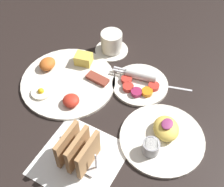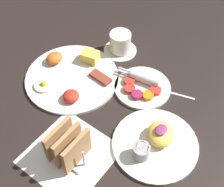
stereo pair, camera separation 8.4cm
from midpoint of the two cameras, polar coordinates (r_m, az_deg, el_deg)
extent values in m
plane|color=black|center=(0.94, -2.36, -5.23)|extent=(3.00, 3.00, 0.00)
cube|color=white|center=(0.88, -8.72, -12.02)|extent=(0.22, 0.22, 0.00)
cylinder|color=silver|center=(1.05, -10.27, 2.03)|extent=(0.31, 0.31, 0.01)
cube|color=#E5C64C|center=(1.08, -7.45, 6.19)|extent=(0.06, 0.06, 0.04)
ellipsoid|color=#C66023|center=(1.09, -13.92, 5.18)|extent=(0.06, 0.05, 0.03)
cylinder|color=#F4EACC|center=(1.03, -15.12, 0.09)|extent=(0.06, 0.06, 0.01)
sphere|color=yellow|center=(1.02, -15.19, 0.30)|extent=(0.02, 0.02, 0.02)
ellipsoid|color=red|center=(0.97, -9.98, -1.39)|extent=(0.05, 0.05, 0.03)
cube|color=brown|center=(1.03, -5.03, 2.59)|extent=(0.04, 0.08, 0.01)
cylinder|color=silver|center=(1.03, 2.82, 1.52)|extent=(0.18, 0.18, 0.01)
cylinder|color=red|center=(1.02, 0.34, 2.45)|extent=(0.04, 0.04, 0.01)
cylinder|color=red|center=(1.00, 0.57, 1.04)|extent=(0.04, 0.04, 0.01)
cylinder|color=#99234C|center=(0.99, 2.07, 0.08)|extent=(0.04, 0.04, 0.01)
cylinder|color=orange|center=(0.99, 4.02, 0.15)|extent=(0.04, 0.04, 0.01)
cylinder|color=red|center=(1.01, 5.29, 1.20)|extent=(0.04, 0.04, 0.01)
cylinder|color=white|center=(1.02, 3.24, 3.21)|extent=(0.05, 0.11, 0.03)
cube|color=silver|center=(1.04, -0.87, 3.97)|extent=(0.02, 0.05, 0.00)
cube|color=silver|center=(1.04, -0.65, 4.42)|extent=(0.02, 0.05, 0.00)
cylinder|color=silver|center=(0.91, 6.50, -8.39)|extent=(0.24, 0.24, 0.01)
ellipsoid|color=#EAC651|center=(0.90, 7.24, -6.50)|extent=(0.11, 0.11, 0.04)
ellipsoid|color=#8C3366|center=(0.88, 7.38, -5.67)|extent=(0.04, 0.03, 0.01)
cylinder|color=#99999E|center=(0.86, 4.33, -9.94)|extent=(0.05, 0.05, 0.04)
cylinder|color=white|center=(0.85, 4.39, -9.40)|extent=(0.04, 0.04, 0.01)
cube|color=#B7B7BC|center=(0.88, -8.75, -11.88)|extent=(0.06, 0.12, 0.01)
cube|color=#AB7D4F|center=(0.82, -7.32, -11.23)|extent=(0.10, 0.01, 0.10)
cube|color=#A87A4C|center=(0.83, -9.17, -10.24)|extent=(0.10, 0.01, 0.10)
cube|color=#A97B4D|center=(0.85, -10.95, -9.26)|extent=(0.10, 0.01, 0.10)
cylinder|color=#B7B7BC|center=(0.83, -5.94, -12.40)|extent=(0.01, 0.01, 0.07)
cylinder|color=#B7B7BC|center=(0.87, -11.98, -9.09)|extent=(0.01, 0.01, 0.07)
cylinder|color=silver|center=(1.15, -2.21, 7.92)|extent=(0.12, 0.12, 0.01)
cylinder|color=silver|center=(1.12, -2.27, 9.40)|extent=(0.08, 0.08, 0.07)
cylinder|color=#381E0F|center=(1.10, -2.32, 10.58)|extent=(0.06, 0.06, 0.01)
cube|color=silver|center=(1.03, 9.26, 0.97)|extent=(0.04, 0.11, 0.00)
ellipsoid|color=silver|center=(1.03, 5.71, 1.62)|extent=(0.02, 0.02, 0.01)
camera|label=1|loc=(0.04, -92.49, -2.99)|focal=50.00mm
camera|label=2|loc=(0.04, 87.51, 2.99)|focal=50.00mm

